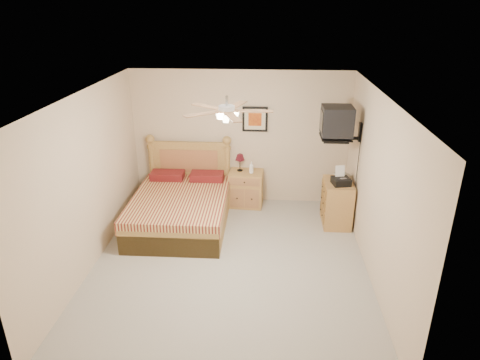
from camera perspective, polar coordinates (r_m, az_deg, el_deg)
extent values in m
plane|color=#9E988E|center=(6.48, -1.36, -11.06)|extent=(4.50, 4.50, 0.00)
cube|color=white|center=(5.49, -1.60, 11.15)|extent=(4.00, 4.50, 0.04)
cube|color=beige|center=(7.98, 0.03, 5.61)|extent=(4.00, 0.04, 2.50)
cube|color=beige|center=(3.93, -4.60, -14.14)|extent=(4.00, 0.04, 2.50)
cube|color=beige|center=(6.37, -19.68, -0.33)|extent=(0.04, 4.50, 2.50)
cube|color=beige|center=(6.03, 17.81, -1.36)|extent=(0.04, 4.50, 2.50)
cube|color=#BB8342|center=(8.06, 0.80, -1.14)|extent=(0.65, 0.50, 0.67)
imported|color=white|center=(7.84, 1.53, 1.68)|extent=(0.09, 0.09, 0.22)
cube|color=black|center=(7.84, 2.01, 8.11)|extent=(0.46, 0.04, 0.46)
cube|color=olive|center=(7.55, 12.79, -3.00)|extent=(0.46, 0.67, 0.78)
imported|color=beige|center=(7.56, 12.76, 0.40)|extent=(0.28, 0.32, 0.02)
imported|color=gray|center=(7.58, 13.01, 0.61)|extent=(0.30, 0.32, 0.02)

